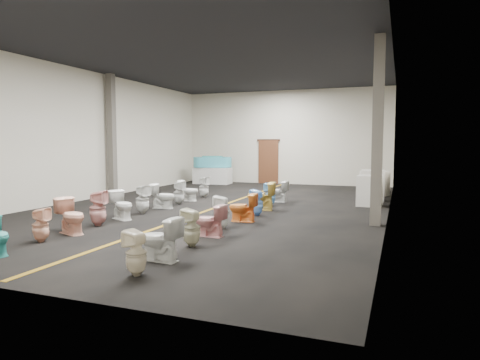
% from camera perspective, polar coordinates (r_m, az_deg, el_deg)
% --- Properties ---
extents(floor, '(16.00, 16.00, 0.00)m').
position_cam_1_polar(floor, '(13.42, -2.79, -3.54)').
color(floor, black).
rests_on(floor, ground).
extents(ceiling, '(16.00, 16.00, 0.00)m').
position_cam_1_polar(ceiling, '(13.51, -2.87, 15.69)').
color(ceiling, black).
rests_on(ceiling, ground).
extents(wall_back, '(10.00, 0.00, 10.00)m').
position_cam_1_polar(wall_back, '(20.86, 5.98, 5.67)').
color(wall_back, beige).
rests_on(wall_back, ground).
extents(wall_left, '(0.00, 16.00, 16.00)m').
position_cam_1_polar(wall_left, '(15.94, -19.64, 5.64)').
color(wall_left, beige).
rests_on(wall_left, ground).
extents(wall_right, '(0.00, 16.00, 16.00)m').
position_cam_1_polar(wall_right, '(12.19, 19.41, 5.94)').
color(wall_right, beige).
rests_on(wall_right, ground).
extents(aisle_stripe, '(0.12, 15.60, 0.01)m').
position_cam_1_polar(aisle_stripe, '(13.42, -2.79, -3.53)').
color(aisle_stripe, '#855F13').
rests_on(aisle_stripe, floor).
extents(back_door, '(1.00, 0.10, 2.10)m').
position_cam_1_polar(back_door, '(21.04, 3.80, 2.41)').
color(back_door, '#562D19').
rests_on(back_door, floor).
extents(door_frame, '(1.15, 0.08, 0.10)m').
position_cam_1_polar(door_frame, '(21.03, 3.82, 5.32)').
color(door_frame, '#331C11').
rests_on(door_frame, back_door).
extents(column_left, '(0.25, 0.25, 4.50)m').
position_cam_1_polar(column_left, '(16.56, -16.74, 5.68)').
color(column_left, '#59544C').
rests_on(column_left, floor).
extents(column_right, '(0.25, 0.25, 4.50)m').
position_cam_1_polar(column_right, '(10.70, 17.88, 6.16)').
color(column_right, '#59544C').
rests_on(column_right, floor).
extents(display_table, '(1.81, 0.98, 0.78)m').
position_cam_1_polar(display_table, '(20.91, -3.67, 0.59)').
color(display_table, silver).
rests_on(display_table, floor).
extents(bathtub, '(1.77, 1.11, 0.55)m').
position_cam_1_polar(bathtub, '(20.87, -3.68, 2.44)').
color(bathtub, '#3FA4B7').
rests_on(bathtub, display_table).
extents(appliance_crate_a, '(0.79, 0.79, 0.96)m').
position_cam_1_polar(appliance_crate_a, '(14.10, 16.92, -1.36)').
color(appliance_crate_a, silver).
rests_on(appliance_crate_a, floor).
extents(appliance_crate_b, '(0.80, 0.80, 1.05)m').
position_cam_1_polar(appliance_crate_b, '(15.45, 17.26, -0.68)').
color(appliance_crate_b, silver).
rests_on(appliance_crate_b, floor).
extents(appliance_crate_c, '(1.09, 1.09, 0.93)m').
position_cam_1_polar(appliance_crate_c, '(16.83, 17.53, -0.44)').
color(appliance_crate_c, white).
rests_on(appliance_crate_c, floor).
extents(appliance_crate_d, '(0.69, 0.69, 0.89)m').
position_cam_1_polar(appliance_crate_d, '(18.11, 17.75, -0.15)').
color(appliance_crate_d, beige).
rests_on(appliance_crate_d, floor).
extents(toilet_left_1, '(0.38, 0.37, 0.70)m').
position_cam_1_polar(toilet_left_1, '(9.47, -25.05, -5.44)').
color(toilet_left_1, '#F5B898').
rests_on(toilet_left_1, floor).
extents(toilet_left_2, '(0.88, 0.67, 0.79)m').
position_cam_1_polar(toilet_left_2, '(10.05, -21.56, -4.48)').
color(toilet_left_2, '#FAB397').
rests_on(toilet_left_2, floor).
extents(toilet_left_3, '(0.48, 0.47, 0.86)m').
position_cam_1_polar(toilet_left_3, '(10.77, -18.43, -3.58)').
color(toilet_left_3, '#D4958F').
rests_on(toilet_left_3, floor).
extents(toilet_left_4, '(0.84, 0.68, 0.75)m').
position_cam_1_polar(toilet_left_4, '(11.52, -15.44, -3.23)').
color(toilet_left_4, white).
rests_on(toilet_left_4, floor).
extents(toilet_left_5, '(0.47, 0.46, 0.81)m').
position_cam_1_polar(toilet_left_5, '(12.31, -12.87, -2.52)').
color(toilet_left_5, silver).
rests_on(toilet_left_5, floor).
extents(toilet_left_6, '(0.78, 0.50, 0.75)m').
position_cam_1_polar(toilet_left_6, '(13.18, -10.22, -2.12)').
color(toilet_left_6, white).
rests_on(toilet_left_6, floor).
extents(toilet_left_7, '(0.35, 0.35, 0.76)m').
position_cam_1_polar(toilet_left_7, '(13.94, -8.16, -1.70)').
color(toilet_left_7, silver).
rests_on(toilet_left_7, floor).
extents(toilet_left_8, '(0.75, 0.50, 0.71)m').
position_cam_1_polar(toilet_left_8, '(14.76, -6.90, -1.41)').
color(toilet_left_8, white).
rests_on(toilet_left_8, floor).
extents(toilet_left_9, '(0.45, 0.44, 0.77)m').
position_cam_1_polar(toilet_left_9, '(15.54, -4.83, -0.95)').
color(toilet_left_9, silver).
rests_on(toilet_left_9, floor).
extents(toilet_right_0, '(0.37, 0.37, 0.69)m').
position_cam_1_polar(toilet_right_0, '(6.64, -13.68, -9.44)').
color(toilet_right_0, beige).
rests_on(toilet_right_0, floor).
extents(toilet_right_1, '(0.77, 0.48, 0.75)m').
position_cam_1_polar(toilet_right_1, '(7.35, -10.64, -7.74)').
color(toilet_right_1, white).
rests_on(toilet_right_1, floor).
extents(toilet_right_2, '(0.36, 0.35, 0.74)m').
position_cam_1_polar(toilet_right_2, '(8.26, -6.46, -6.33)').
color(toilet_right_2, beige).
rests_on(toilet_right_2, floor).
extents(toilet_right_3, '(0.71, 0.44, 0.69)m').
position_cam_1_polar(toilet_right_3, '(9.11, -4.05, -5.40)').
color(toilet_right_3, pink).
rests_on(toilet_right_3, floor).
extents(toilet_right_4, '(0.40, 0.40, 0.77)m').
position_cam_1_polar(toilet_right_4, '(9.92, -2.44, -4.29)').
color(toilet_right_4, white).
rests_on(toilet_right_4, floor).
extents(toilet_right_5, '(0.73, 0.45, 0.72)m').
position_cam_1_polar(toilet_right_5, '(10.79, 0.37, -3.68)').
color(toilet_right_5, orange).
rests_on(toilet_right_5, floor).
extents(toilet_right_6, '(0.41, 0.41, 0.72)m').
position_cam_1_polar(toilet_right_6, '(11.71, 2.30, -3.02)').
color(toilet_right_6, '#79B4F0').
rests_on(toilet_right_6, floor).
extents(toilet_right_7, '(0.87, 0.57, 0.84)m').
position_cam_1_polar(toilet_right_7, '(12.64, 2.81, -2.15)').
color(toilet_right_7, gold).
rests_on(toilet_right_7, floor).
extents(toilet_right_8, '(0.42, 0.41, 0.72)m').
position_cam_1_polar(toilet_right_8, '(13.56, 4.08, -1.93)').
color(toilet_right_8, '#6DAEDE').
rests_on(toilet_right_8, floor).
extents(toilet_right_9, '(0.73, 0.45, 0.71)m').
position_cam_1_polar(toilet_right_9, '(14.44, 5.02, -1.52)').
color(toilet_right_9, silver).
rests_on(toilet_right_9, floor).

